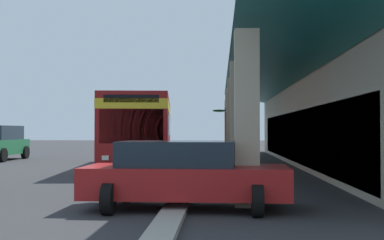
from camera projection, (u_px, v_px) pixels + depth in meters
The scene contains 5 objects.
ground at pixel (299, 169), 21.77m from camera, with size 120.00×120.00×0.00m, color #2D2D30.
curb_strip at pixel (201, 164), 23.97m from camera, with size 37.06×0.50×0.12m, color #9E998E.
transit_bus at pixel (142, 127), 22.70m from camera, with size 11.40×3.60×3.34m.
parked_sedan_red at pixel (184, 174), 10.69m from camera, with size 2.51×4.44×1.47m.
potted_palm at pixel (226, 148), 29.28m from camera, with size 1.66×1.81×3.08m.
Camera 1 is at (22.05, 4.50, 1.71)m, focal length 46.01 mm.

